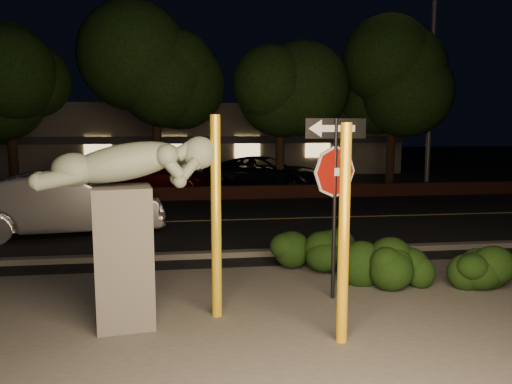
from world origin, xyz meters
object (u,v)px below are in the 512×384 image
Objects in this scene: yellow_pole_right at (344,236)px; sculpture at (126,211)px; yellow_pole_left at (216,218)px; parked_car_dark at (265,173)px; parked_car_red at (106,172)px; signpost at (335,172)px; parked_car_darkred at (145,175)px; streetlight at (427,40)px; silver_sedan at (66,204)px.

yellow_pole_right is 1.07× the size of sculpture.
yellow_pole_left is 14.58m from parked_car_dark.
yellow_pole_left reaches higher than parked_car_red.
sculpture is at bearing -172.05° from signpost.
parked_car_darkred reaches higher than parked_car_dark.
parked_car_red is at bearing 91.47° from sculpture.
streetlight is 2.19× the size of silver_sedan.
silver_sedan is (-3.49, 6.08, -0.66)m from yellow_pole_left.
yellow_pole_left is 1.89m from yellow_pole_right.
yellow_pole_right is (1.54, -1.10, -0.06)m from yellow_pole_left.
parked_car_darkred is (-2.10, 13.46, -0.68)m from yellow_pole_left.
streetlight reaches higher than sculpture.
parked_car_darkred is (1.83, -2.05, 0.02)m from parked_car_red.
parked_car_red reaches higher than parked_car_dark.
signpost is 16.15m from parked_car_red.
sculpture is 18.10m from streetlight.
sculpture is 0.58× the size of parked_car_red.
signpost is at bearing -100.47° from streetlight.
yellow_pole_right is 17.43m from streetlight.
signpost is at bearing -143.56° from silver_sedan.
silver_sedan is at bearing 125.00° from yellow_pole_right.
silver_sedan is (-2.25, 6.20, -0.82)m from sculpture.
silver_sedan is 7.51m from parked_car_darkred.
parked_car_darkred is at bearing -18.17° from silver_sedan.
yellow_pole_left reaches higher than parked_car_dark.
sculpture is at bearing -167.58° from silver_sedan.
streetlight is at bearing -72.03° from parked_car_dark.
silver_sedan is 0.93× the size of parked_car_dark.
streetlight reaches higher than parked_car_darkred.
parked_car_dark is at bearing -101.56° from parked_car_red.
parked_car_red is 0.86× the size of parked_car_dark.
streetlight is at bearing 42.80° from sculpture.
parked_car_red is (-0.44, 9.43, -0.03)m from silver_sedan.
yellow_pole_right is at bearing -152.52° from silver_sedan.
sculpture is 0.54× the size of silver_sedan.
sculpture is 15.88m from parked_car_red.
streetlight is at bearing 54.16° from yellow_pole_left.
streetlight is 2.36× the size of parked_car_red.
parked_car_dark is (5.02, 0.81, -0.06)m from parked_car_darkred.
parked_car_dark is at bearing -165.97° from streetlight.
silver_sedan is at bearing 166.58° from parked_car_dark.
signpost is at bearing 14.76° from yellow_pole_left.
parked_car_dark is (6.41, 8.19, -0.08)m from silver_sedan.
streetlight reaches higher than silver_sedan.
signpost is at bearing 2.88° from sculpture.
yellow_pole_right is 2.95m from sculpture.
yellow_pole_right is 0.26× the size of streetlight.
yellow_pole_left is 0.28× the size of streetlight.
parked_car_darkred is (-3.64, 14.55, -0.62)m from yellow_pole_right.
yellow_pole_left is 7.04m from silver_sedan.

